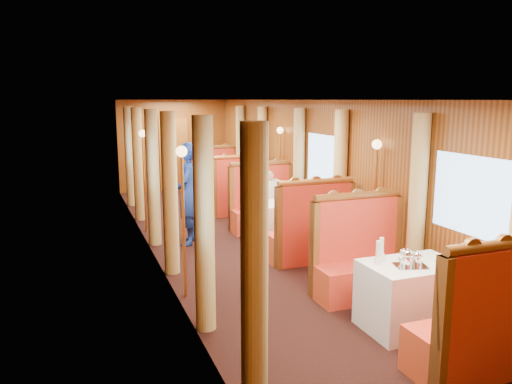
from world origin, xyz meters
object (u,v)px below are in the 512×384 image
table_near (411,296)px  steward (188,194)px  banquette_far_fwd (239,195)px  rose_vase_mid (284,192)px  table_mid (284,223)px  fruit_plate (445,261)px  table_far (226,190)px  teapot_right (417,261)px  banquette_near_aft (362,264)px  banquette_mid_fwd (310,235)px  banquette_mid_aft (263,209)px  banquette_near_fwd (482,331)px  teapot_left (407,261)px  banquette_far_aft (214,181)px  passenger (269,195)px  rose_vase_far (225,167)px  teapot_back (403,258)px  tea_tray (411,266)px

table_near → steward: steward is taller
banquette_far_fwd → rose_vase_mid: banquette_far_fwd is taller
table_near → steward: (-1.56, 4.12, 0.52)m
steward → table_mid: bearing=87.3°
table_near → fruit_plate: size_ratio=4.69×
table_far → teapot_right: bearing=-90.2°
banquette_near_aft → banquette_mid_fwd: bearing=90.0°
banquette_mid_aft → table_far: 2.49m
table_near → banquette_near_fwd: (0.00, -1.01, 0.05)m
banquette_near_aft → steward: (-1.56, 3.11, 0.47)m
banquette_mid_fwd → banquette_far_fwd: size_ratio=1.00×
teapot_left → banquette_far_aft: bearing=102.8°
teapot_left → passenger: passenger is taller
banquette_near_fwd → rose_vase_far: (-0.02, 7.98, 0.50)m
banquette_mid_fwd → teapot_back: banquette_mid_fwd is taller
table_mid → table_far: bearing=90.0°
rose_vase_far → steward: (-1.55, -2.85, -0.03)m
banquette_far_aft → steward: bearing=-111.9°
table_mid → table_near: bearing=-90.0°
table_mid → teapot_left: 3.61m
banquette_far_aft → fruit_plate: size_ratio=5.99×
banquette_mid_aft → rose_vase_mid: banquette_mid_aft is taller
banquette_far_aft → passenger: bearing=-90.0°
banquette_far_aft → passenger: banquette_far_aft is taller
table_near → rose_vase_far: 6.99m
table_mid → tea_tray: tea_tray is taller
banquette_far_aft → passenger: size_ratio=1.76×
banquette_mid_fwd → steward: size_ratio=0.75×
rose_vase_mid → rose_vase_far: same height
banquette_far_fwd → passenger: 1.78m
fruit_plate → banquette_near_fwd: bearing=-110.2°
table_near → teapot_left: bearing=-151.6°
rose_vase_far → steward: size_ratio=0.20×
table_far → teapot_right: size_ratio=6.85×
passenger → banquette_near_aft: bearing=-90.0°
teapot_right → passenger: bearing=77.6°
table_mid → teapot_right: size_ratio=6.85×
table_far → table_mid: bearing=-90.0°
table_mid → fruit_plate: fruit_plate is taller
table_far → teapot_left: size_ratio=5.71×
table_near → teapot_back: bearing=152.3°
table_mid → banquette_mid_aft: bearing=90.0°
banquette_mid_fwd → banquette_mid_aft: bearing=90.0°
rose_vase_mid → rose_vase_far: bearing=89.9°
table_near → tea_tray: tea_tray is taller
steward → teapot_back: bearing=38.8°
banquette_near_aft → teapot_left: size_ratio=7.29×
banquette_mid_fwd → passenger: (-0.00, 1.75, 0.32)m
fruit_plate → tea_tray: bearing=179.2°
banquette_near_fwd → table_mid: (0.00, 4.51, -0.05)m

